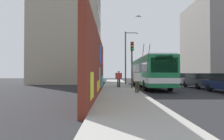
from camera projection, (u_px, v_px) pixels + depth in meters
ground_plane at (136, 90)px, 17.21m from camera, size 80.00×80.00×0.00m
sidewalk_slab at (119, 90)px, 17.21m from camera, size 48.00×3.20×0.15m
graffiti_wall at (97, 65)px, 13.17m from camera, size 13.86×0.32×4.33m
building_far_left at (68, 28)px, 29.54m from camera, size 8.56×9.96×17.55m
building_far_right at (215, 42)px, 34.52m from camera, size 12.41×8.46×14.60m
city_bus at (149, 71)px, 20.27m from camera, size 11.65×2.52×4.99m
parked_car_dark_gray at (198, 80)px, 19.97m from camera, size 4.66×1.73×1.58m
parked_car_silver at (178, 79)px, 25.89m from camera, size 4.59×1.95×1.58m
pedestrian_at_curb at (137, 79)px, 13.86m from camera, size 0.23×0.75×1.68m
pedestrian_midblock at (119, 77)px, 19.19m from camera, size 0.23×0.68×1.69m
traffic_light at (132, 57)px, 17.73m from camera, size 0.49×0.28×4.45m
street_lamp at (127, 54)px, 24.33m from camera, size 0.44×1.75×6.89m
flying_pigeons at (138, 16)px, 17.42m from camera, size 0.32×0.53×0.17m
curbside_puddle at (140, 89)px, 18.76m from camera, size 1.80×1.80×0.00m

